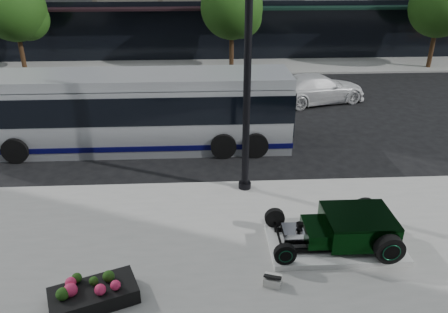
{
  "coord_description": "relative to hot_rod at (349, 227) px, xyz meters",
  "views": [
    {
      "loc": [
        -0.96,
        -14.73,
        7.1
      ],
      "look_at": [
        -0.3,
        -2.33,
        1.2
      ],
      "focal_mm": 35.0,
      "sensor_mm": 36.0,
      "label": 1
    }
  ],
  "objects": [
    {
      "name": "lamppost",
      "position": [
        -2.35,
        3.21,
        2.82
      ],
      "size": [
        0.4,
        0.4,
        7.35
      ],
      "color": "black",
      "rests_on": "sidewalk_near"
    },
    {
      "name": "street_trees",
      "position": [
        -1.58,
        18.73,
        3.07
      ],
      "size": [
        29.8,
        3.8,
        5.7
      ],
      "color": "black",
      "rests_on": "sidewalk_far"
    },
    {
      "name": "display_plinth",
      "position": [
        -0.33,
        -0.0,
        -0.5
      ],
      "size": [
        3.4,
        1.8,
        0.15
      ],
      "primitive_type": "cube",
      "color": "silver",
      "rests_on": "sidewalk_near"
    },
    {
      "name": "transit_bus",
      "position": [
        -6.3,
        7.05,
        0.79
      ],
      "size": [
        12.12,
        2.88,
        2.92
      ],
      "color": "#B2B7BD",
      "rests_on": "ground"
    },
    {
      "name": "sidewalk_far",
      "position": [
        -2.72,
        19.65,
        -0.64
      ],
      "size": [
        70.0,
        4.0,
        0.12
      ],
      "primitive_type": "cube",
      "color": "gray",
      "rests_on": "ground"
    },
    {
      "name": "info_plaque",
      "position": [
        -2.15,
        -1.33,
        -0.45
      ],
      "size": [
        0.47,
        0.41,
        0.31
      ],
      "color": "silver",
      "rests_on": "sidewalk_near"
    },
    {
      "name": "hot_rod",
      "position": [
        0.0,
        0.0,
        0.0
      ],
      "size": [
        3.22,
        2.0,
        0.81
      ],
      "color": "black",
      "rests_on": "display_plinth"
    },
    {
      "name": "flower_planter",
      "position": [
        -6.12,
        -1.68,
        -0.36
      ],
      "size": [
        2.04,
        1.53,
        0.6
      ],
      "color": "black",
      "rests_on": "sidewalk_near"
    },
    {
      "name": "ground",
      "position": [
        -2.72,
        5.65,
        -0.7
      ],
      "size": [
        120.0,
        120.0,
        0.0
      ],
      "primitive_type": "plane",
      "color": "black",
      "rests_on": "ground"
    },
    {
      "name": "white_sedan",
      "position": [
        2.22,
        12.13,
        0.03
      ],
      "size": [
        5.34,
        3.28,
        1.44
      ],
      "primitive_type": "imported",
      "rotation": [
        0.0,
        0.0,
        1.84
      ],
      "color": "white",
      "rests_on": "ground"
    }
  ]
}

